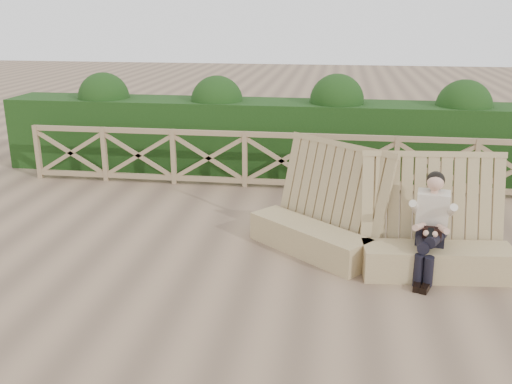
# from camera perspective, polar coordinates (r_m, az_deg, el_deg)

# --- Properties ---
(ground) EXTENTS (60.00, 60.00, 0.00)m
(ground) POSITION_cam_1_polar(r_m,az_deg,el_deg) (7.87, -0.19, -7.15)
(ground) COLOR brown
(ground) RESTS_ON ground
(bench) EXTENTS (3.54, 1.84, 1.55)m
(bench) POSITION_cam_1_polar(r_m,az_deg,el_deg) (7.94, 11.55, -4.27)
(bench) COLOR #987F57
(bench) RESTS_ON ground
(woman) EXTENTS (0.48, 0.88, 1.38)m
(woman) POSITION_cam_1_polar(r_m,az_deg,el_deg) (7.59, 17.09, -2.96)
(woman) COLOR black
(woman) RESTS_ON ground
(guardrail) EXTENTS (10.10, 0.09, 1.10)m
(guardrail) POSITION_cam_1_polar(r_m,az_deg,el_deg) (10.96, 2.54, 3.16)
(guardrail) COLOR olive
(guardrail) RESTS_ON ground
(hedge) EXTENTS (12.00, 1.20, 1.50)m
(hedge) POSITION_cam_1_polar(r_m,az_deg,el_deg) (12.08, 3.15, 5.48)
(hedge) COLOR black
(hedge) RESTS_ON ground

